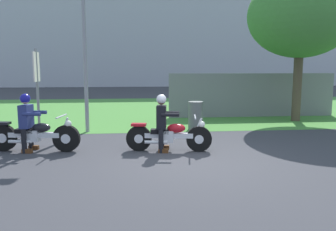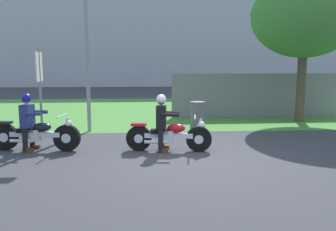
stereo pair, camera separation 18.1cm
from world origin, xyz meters
TOP-DOWN VIEW (x-y plane):
  - ground at (0.00, 0.00)m, footprint 120.00×120.00m
  - grass_verge at (0.00, 9.40)m, footprint 60.00×12.00m
  - stadium_facade at (4.47, 33.69)m, footprint 45.95×8.00m
  - motorcycle_lead at (-0.37, 1.00)m, footprint 2.08×0.66m
  - rider_lead at (-0.54, 1.03)m, footprint 0.60×0.52m
  - motorcycle_follow at (-3.61, 1.32)m, footprint 2.22×0.68m
  - rider_follow at (-3.78, 1.34)m, footprint 0.60×0.52m
  - tree_roadside at (4.98, 5.23)m, footprint 3.90×3.90m
  - streetlight_pole at (-2.56, 3.76)m, footprint 0.96×0.20m
  - trash_can at (0.80, 3.77)m, footprint 0.49×0.49m
  - sign_banner at (-4.16, 3.74)m, footprint 0.08×0.60m
  - fence_segment at (3.70, 6.48)m, footprint 7.00×0.06m

SIDE VIEW (x-z plane):
  - ground at x=0.00m, z-range 0.00..0.00m
  - grass_verge at x=0.00m, z-range 0.00..0.01m
  - motorcycle_lead at x=-0.37m, z-range -0.05..0.82m
  - motorcycle_follow at x=-3.61m, z-range -0.05..0.84m
  - trash_can at x=0.80m, z-range 0.00..0.93m
  - rider_lead at x=-0.54m, z-range 0.11..1.50m
  - rider_follow at x=-3.78m, z-range 0.12..1.53m
  - fence_segment at x=3.70m, z-range 0.00..1.80m
  - sign_banner at x=-4.16m, z-range 0.42..3.02m
  - streetlight_pole at x=-2.56m, z-range 0.69..5.86m
  - tree_roadside at x=4.98m, z-range 1.18..6.68m
  - stadium_facade at x=4.47m, z-range 0.00..15.08m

